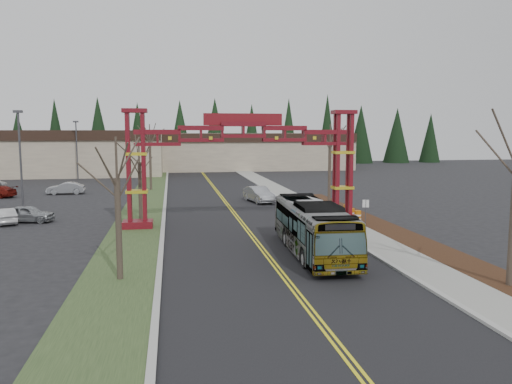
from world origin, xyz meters
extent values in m
plane|color=black|center=(0.00, 0.00, 0.00)|extent=(200.00, 200.00, 0.00)
cube|color=black|center=(0.00, 25.00, 0.01)|extent=(12.00, 110.00, 0.02)
cube|color=yellow|center=(-0.12, 25.00, 0.03)|extent=(0.12, 100.00, 0.01)
cube|color=yellow|center=(0.12, 25.00, 0.03)|extent=(0.12, 100.00, 0.01)
cube|color=#AEAEA9|center=(6.15, 25.00, 0.07)|extent=(0.30, 110.00, 0.15)
cube|color=gray|center=(7.60, 25.00, 0.08)|extent=(2.60, 110.00, 0.14)
cube|color=#321A10|center=(10.20, 10.00, 0.06)|extent=(2.60, 50.00, 0.12)
cube|color=#304321|center=(-8.00, 25.00, 0.04)|extent=(4.00, 110.00, 0.08)
cube|color=#AEAEA9|center=(-6.15, 25.00, 0.07)|extent=(0.30, 110.00, 0.15)
cube|color=#570B16|center=(-8.00, 18.00, 0.30)|extent=(2.20, 1.60, 0.60)
cube|color=#570B16|center=(-8.55, 17.65, 4.60)|extent=(0.28, 0.28, 8.00)
cube|color=#570B16|center=(-7.45, 17.65, 4.60)|extent=(0.28, 0.28, 8.00)
cube|color=#570B16|center=(-8.55, 18.35, 4.60)|extent=(0.28, 0.28, 8.00)
cube|color=#570B16|center=(-7.45, 18.35, 4.60)|extent=(0.28, 0.28, 8.00)
cube|color=yellow|center=(-8.00, 18.00, 2.80)|extent=(1.60, 1.10, 0.22)
cube|color=yellow|center=(-8.00, 18.00, 5.60)|extent=(1.60, 1.10, 0.22)
cube|color=#570B16|center=(-8.00, 18.00, 8.75)|extent=(1.80, 1.20, 0.30)
cube|color=#570B16|center=(8.00, 18.00, 0.30)|extent=(2.20, 1.60, 0.60)
cube|color=#570B16|center=(7.45, 17.65, 4.60)|extent=(0.28, 0.28, 8.00)
cube|color=#570B16|center=(8.55, 17.65, 4.60)|extent=(0.28, 0.28, 8.00)
cube|color=#570B16|center=(7.45, 18.35, 4.60)|extent=(0.28, 0.28, 8.00)
cube|color=#570B16|center=(8.55, 18.35, 4.60)|extent=(0.28, 0.28, 8.00)
cube|color=yellow|center=(8.00, 18.00, 2.80)|extent=(1.60, 1.10, 0.22)
cube|color=yellow|center=(8.00, 18.00, 5.60)|extent=(1.60, 1.10, 0.22)
cube|color=#570B16|center=(8.00, 18.00, 8.75)|extent=(1.80, 1.20, 0.30)
cube|color=#570B16|center=(0.00, 18.00, 7.50)|extent=(16.00, 0.90, 1.00)
cube|color=#570B16|center=(0.00, 18.00, 6.60)|extent=(16.00, 0.90, 0.60)
cube|color=maroon|center=(0.00, 18.00, 8.15)|extent=(6.00, 0.25, 0.90)
cube|color=tan|center=(-30.00, 72.00, 3.75)|extent=(46.00, 22.00, 7.50)
cube|color=black|center=(-30.00, 60.90, 6.70)|extent=(46.00, 0.40, 1.60)
cube|color=tan|center=(10.00, 80.00, 3.50)|extent=(38.00, 20.00, 7.00)
cube|color=black|center=(10.00, 69.90, 6.20)|extent=(38.00, 0.40, 1.60)
cone|color=black|center=(-38.00, 92.00, 6.50)|extent=(5.60, 5.60, 13.00)
cylinder|color=#382D26|center=(-38.00, 92.00, 0.80)|extent=(0.80, 0.80, 1.60)
cone|color=black|center=(-29.50, 92.00, 6.50)|extent=(5.60, 5.60, 13.00)
cylinder|color=#382D26|center=(-29.50, 92.00, 0.80)|extent=(0.80, 0.80, 1.60)
cone|color=black|center=(-21.00, 92.00, 6.50)|extent=(5.60, 5.60, 13.00)
cylinder|color=#382D26|center=(-21.00, 92.00, 0.80)|extent=(0.80, 0.80, 1.60)
cone|color=black|center=(-12.50, 92.00, 6.50)|extent=(5.60, 5.60, 13.00)
cylinder|color=#382D26|center=(-12.50, 92.00, 0.80)|extent=(0.80, 0.80, 1.60)
cone|color=black|center=(-4.00, 92.00, 6.50)|extent=(5.60, 5.60, 13.00)
cylinder|color=#382D26|center=(-4.00, 92.00, 0.80)|extent=(0.80, 0.80, 1.60)
cone|color=black|center=(4.50, 92.00, 6.50)|extent=(5.60, 5.60, 13.00)
cylinder|color=#382D26|center=(4.50, 92.00, 0.80)|extent=(0.80, 0.80, 1.60)
cone|color=black|center=(13.00, 92.00, 6.50)|extent=(5.60, 5.60, 13.00)
cylinder|color=#382D26|center=(13.00, 92.00, 0.80)|extent=(0.80, 0.80, 1.60)
cone|color=black|center=(21.50, 92.00, 6.50)|extent=(5.60, 5.60, 13.00)
cylinder|color=#382D26|center=(21.50, 92.00, 0.80)|extent=(0.80, 0.80, 1.60)
cone|color=black|center=(30.00, 92.00, 6.50)|extent=(5.60, 5.60, 13.00)
cylinder|color=#382D26|center=(30.00, 92.00, 0.80)|extent=(0.80, 0.80, 1.60)
cone|color=black|center=(38.50, 92.00, 6.50)|extent=(5.60, 5.60, 13.00)
cylinder|color=#382D26|center=(38.50, 92.00, 0.80)|extent=(0.80, 0.80, 1.60)
cone|color=black|center=(47.00, 92.00, 6.50)|extent=(5.60, 5.60, 13.00)
cylinder|color=#382D26|center=(47.00, 92.00, 0.80)|extent=(0.80, 0.80, 1.60)
cone|color=black|center=(55.50, 92.00, 6.50)|extent=(5.60, 5.60, 13.00)
cylinder|color=#382D26|center=(55.50, 92.00, 0.80)|extent=(0.80, 0.80, 1.60)
imported|color=#A5A8AD|center=(2.74, 8.14, 1.57)|extent=(3.08, 11.39, 3.15)
imported|color=#A5A8AD|center=(3.40, 30.38, 0.81)|extent=(2.80, 5.19, 1.63)
imported|color=#9CA0A3|center=(-16.88, 22.16, 0.69)|extent=(4.29, 2.33, 1.39)
imported|color=silver|center=(-18.47, 21.80, 0.61)|extent=(2.74, 3.91, 1.22)
imported|color=#AAADB2|center=(-17.63, 40.82, 0.70)|extent=(4.27, 1.56, 1.40)
cylinder|color=#382D26|center=(-8.00, 4.62, 2.51)|extent=(0.30, 0.30, 5.02)
cylinder|color=#382D26|center=(-8.00, 4.62, 5.95)|extent=(0.11, 0.11, 2.06)
cylinder|color=#382D26|center=(-8.00, 21.73, 2.38)|extent=(0.29, 0.29, 4.76)
cylinder|color=#382D26|center=(-8.00, 21.73, 5.67)|extent=(0.11, 0.11, 2.00)
cylinder|color=#382D26|center=(-8.00, 43.25, 3.09)|extent=(0.30, 0.30, 6.19)
cylinder|color=#382D26|center=(-8.00, 43.25, 7.13)|extent=(0.11, 0.11, 2.08)
cylinder|color=#382D26|center=(10.00, 27.48, 2.97)|extent=(0.31, 0.31, 5.95)
cylinder|color=#382D26|center=(10.00, 27.48, 6.92)|extent=(0.12, 0.12, 2.13)
cylinder|color=#3F3F44|center=(-19.62, 30.83, 4.51)|extent=(0.20, 0.20, 9.02)
cube|color=#3F3F44|center=(-19.62, 30.83, 9.12)|extent=(0.80, 0.40, 0.25)
cylinder|color=#3F3F44|center=(-19.48, 59.13, 4.34)|extent=(0.19, 0.19, 8.67)
cube|color=#3F3F44|center=(-19.48, 59.13, 8.77)|extent=(0.77, 0.39, 0.24)
cylinder|color=#3F3F44|center=(9.00, 15.53, 1.06)|extent=(0.06, 0.06, 2.12)
cube|color=white|center=(9.00, 15.53, 1.83)|extent=(0.47, 0.18, 0.58)
cylinder|color=#CF6D0B|center=(9.04, 17.24, 0.51)|extent=(0.53, 0.53, 1.02)
cylinder|color=white|center=(9.04, 17.24, 0.66)|extent=(0.55, 0.55, 0.12)
cylinder|color=white|center=(9.04, 17.24, 0.36)|extent=(0.55, 0.55, 0.12)
cylinder|color=#CF6D0B|center=(8.85, 18.24, 0.52)|extent=(0.55, 0.55, 1.05)
cylinder|color=white|center=(8.85, 18.24, 0.68)|extent=(0.57, 0.57, 0.13)
cylinder|color=white|center=(8.85, 18.24, 0.37)|extent=(0.57, 0.57, 0.13)
cylinder|color=#CF6D0B|center=(9.40, 20.75, 0.50)|extent=(0.52, 0.52, 1.00)
cylinder|color=white|center=(9.40, 20.75, 0.65)|extent=(0.54, 0.54, 0.12)
cylinder|color=white|center=(9.40, 20.75, 0.35)|extent=(0.54, 0.54, 0.12)
camera|label=1|loc=(-5.42, -19.80, 7.18)|focal=35.00mm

